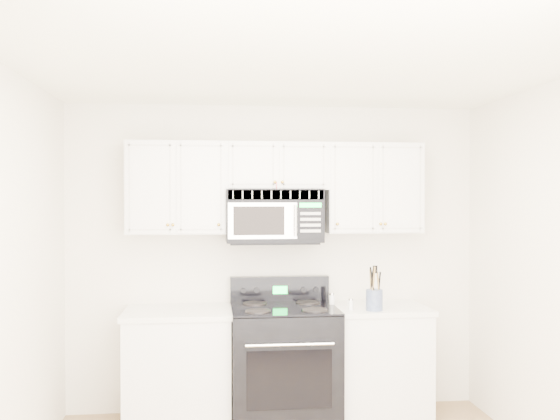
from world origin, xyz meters
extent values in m
cube|color=white|center=(0.00, 0.00, 2.60)|extent=(3.50, 3.50, 0.01)
cube|color=silver|center=(0.00, 1.75, 1.30)|extent=(3.50, 0.01, 2.60)
cube|color=silver|center=(0.00, -1.75, 1.30)|extent=(3.50, 0.01, 2.60)
cube|color=silver|center=(-0.80, 1.44, 0.44)|extent=(0.82, 0.63, 0.88)
cube|color=white|center=(-0.80, 1.44, 0.90)|extent=(0.86, 0.65, 0.04)
cube|color=black|center=(-0.80, 1.48, 0.05)|extent=(0.82, 0.55, 0.10)
cube|color=silver|center=(0.80, 1.44, 0.44)|extent=(0.82, 0.63, 0.88)
cube|color=white|center=(0.80, 1.44, 0.90)|extent=(0.86, 0.65, 0.04)
cube|color=black|center=(0.80, 1.48, 0.05)|extent=(0.82, 0.55, 0.10)
cube|color=black|center=(0.04, 1.39, 0.46)|extent=(0.84, 0.72, 0.92)
cube|color=black|center=(0.04, 1.02, 0.45)|extent=(0.64, 0.01, 0.44)
cylinder|color=white|center=(0.04, 1.00, 0.72)|extent=(0.67, 0.02, 0.02)
cube|color=black|center=(0.04, 1.39, 0.93)|extent=(0.84, 0.72, 0.02)
cube|color=black|center=(0.04, 1.71, 1.03)|extent=(0.84, 0.08, 0.22)
cube|color=#0BFF44|center=(0.04, 1.67, 1.03)|extent=(0.12, 0.00, 0.07)
cube|color=silver|center=(-0.82, 1.58, 1.90)|extent=(0.80, 0.33, 0.75)
cube|color=silver|center=(0.82, 1.58, 1.90)|extent=(0.80, 0.33, 0.75)
cube|color=silver|center=(0.00, 1.58, 2.08)|extent=(0.84, 0.33, 0.39)
sphere|color=#B28928|center=(-0.84, 1.40, 1.60)|extent=(0.03, 0.03, 0.03)
sphere|color=#B28928|center=(-0.48, 1.40, 1.60)|extent=(0.03, 0.03, 0.03)
sphere|color=#B28928|center=(0.48, 1.40, 1.60)|extent=(0.03, 0.03, 0.03)
sphere|color=#B28928|center=(0.84, 1.40, 1.60)|extent=(0.03, 0.03, 0.03)
sphere|color=#B28928|center=(-0.03, 1.40, 1.94)|extent=(0.03, 0.03, 0.03)
sphere|color=#B28928|center=(0.03, 1.40, 1.94)|extent=(0.03, 0.03, 0.03)
cylinder|color=red|center=(-0.02, 1.40, 1.89)|extent=(0.00, 0.00, 0.10)
sphere|color=#B28928|center=(-0.02, 1.40, 1.83)|extent=(0.03, 0.03, 0.03)
cube|color=black|center=(-0.02, 1.55, 1.67)|extent=(0.79, 0.39, 0.43)
cube|color=beige|center=(-0.02, 1.36, 1.84)|extent=(0.77, 0.01, 0.08)
cube|color=silver|center=(-0.13, 1.35, 1.63)|extent=(0.55, 0.01, 0.29)
cube|color=black|center=(-0.16, 1.35, 1.63)|extent=(0.41, 0.01, 0.23)
cube|color=black|center=(0.25, 1.35, 1.63)|extent=(0.22, 0.01, 0.29)
cube|color=#0BFF44|center=(0.25, 1.35, 1.76)|extent=(0.18, 0.00, 0.04)
cylinder|color=white|center=(0.13, 1.32, 1.63)|extent=(0.02, 0.02, 0.25)
cylinder|color=slate|center=(0.75, 1.24, 1.00)|extent=(0.13, 0.13, 0.17)
cylinder|color=olive|center=(0.78, 1.24, 1.08)|extent=(0.01, 0.01, 0.29)
cylinder|color=black|center=(0.73, 1.27, 1.09)|extent=(0.01, 0.01, 0.31)
cylinder|color=olive|center=(0.73, 1.20, 1.11)|extent=(0.01, 0.01, 0.33)
cylinder|color=black|center=(0.78, 1.24, 1.08)|extent=(0.01, 0.01, 0.29)
cylinder|color=olive|center=(0.73, 1.27, 1.09)|extent=(0.01, 0.01, 0.31)
cylinder|color=black|center=(0.73, 1.20, 1.11)|extent=(0.01, 0.01, 0.33)
cylinder|color=olive|center=(0.78, 1.24, 1.08)|extent=(0.01, 0.01, 0.29)
cylinder|color=white|center=(0.45, 1.47, 0.97)|extent=(0.04, 0.04, 0.09)
cylinder|color=white|center=(0.45, 1.47, 1.02)|extent=(0.05, 0.05, 0.02)
cylinder|color=white|center=(0.57, 1.29, 0.96)|extent=(0.04, 0.04, 0.08)
cylinder|color=white|center=(0.57, 1.29, 1.00)|extent=(0.04, 0.04, 0.01)
camera|label=1|loc=(-0.54, -3.57, 1.81)|focal=40.00mm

